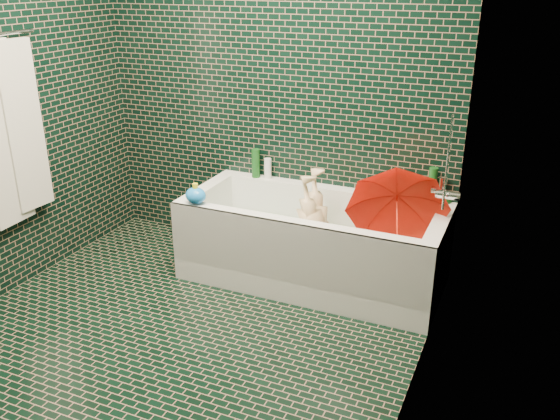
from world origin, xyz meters
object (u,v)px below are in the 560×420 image
at_px(child, 316,238).
at_px(umbrella, 397,220).
at_px(rubber_duck, 409,193).
at_px(bath_toy, 196,195).
at_px(bathtub, 312,251).

distance_m(child, umbrella, 0.59).
height_order(umbrella, rubber_duck, umbrella).
xyz_separation_m(umbrella, bath_toy, (-1.25, -0.25, 0.06)).
bearing_deg(bathtub, bath_toy, -156.14).
bearing_deg(bath_toy, bathtub, 20.44).
relative_size(child, bath_toy, 6.20).
xyz_separation_m(child, rubber_duck, (0.52, 0.32, 0.28)).
bearing_deg(bath_toy, umbrella, 8.13).
xyz_separation_m(child, bath_toy, (-0.71, -0.31, 0.30)).
distance_m(child, bath_toy, 0.83).
relative_size(bathtub, bath_toy, 11.83).
distance_m(bathtub, bath_toy, 0.85).
height_order(rubber_duck, bath_toy, bath_toy).
height_order(child, rubber_duck, rubber_duck).
height_order(umbrella, bath_toy, umbrella).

